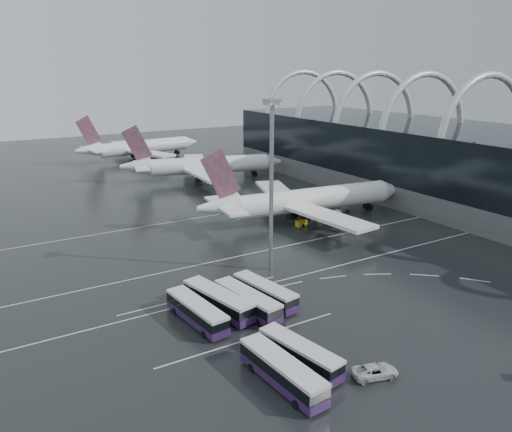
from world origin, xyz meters
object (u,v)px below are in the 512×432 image
van_curve_a (375,371)px  gse_cart_belly_d (345,209)px  airliner_gate_b (201,166)px  bus_row_near_c (247,301)px  bus_row_far_a (282,371)px  bus_row_near_b (218,301)px  bus_row_near_a (197,311)px  gse_cart_belly_c (301,223)px  bus_row_far_b (300,353)px  gse_cart_belly_e (297,209)px  gse_cart_belly_a (322,221)px  airliner_main (304,201)px  airliner_gate_c (138,148)px  bus_row_near_d (265,292)px  floodlight_mast (272,166)px

van_curve_a → gse_cart_belly_d: 72.61m
airliner_gate_b → van_curve_a: (-28.68, -110.04, -3.86)m
gse_cart_belly_d → bus_row_near_c: bearing=-144.9°
bus_row_far_a → bus_row_near_b: bearing=-9.4°
bus_row_near_a → gse_cart_belly_d: bearing=-65.5°
bus_row_near_a → gse_cart_belly_d: bus_row_near_a is taller
gse_cart_belly_c → bus_row_far_b: bearing=-126.2°
bus_row_near_b → gse_cart_belly_d: bearing=-70.1°
airliner_gate_b → gse_cart_belly_e: bearing=-68.9°
gse_cart_belly_a → gse_cart_belly_e: bearing=86.2°
airliner_main → airliner_gate_b: airliner_main is taller
bus_row_near_c → gse_cart_belly_d: bus_row_near_c is taller
bus_row_near_b → gse_cart_belly_a: 49.87m
airliner_gate_b → gse_cart_belly_a: (4.41, -58.07, -4.09)m
airliner_gate_c → bus_row_near_d: (-23.99, -134.01, -2.93)m
bus_row_near_b → floodlight_mast: floodlight_mast is taller
floodlight_mast → bus_row_near_a: bearing=-150.7°
bus_row_near_c → bus_row_near_d: bus_row_near_c is taller
bus_row_near_d → airliner_gate_c: bearing=-19.2°
bus_row_near_c → gse_cart_belly_a: bus_row_near_c is taller
bus_row_near_c → bus_row_near_a: bearing=76.1°
airliner_gate_b → van_curve_a: 113.78m
bus_row_near_a → bus_row_near_b: size_ratio=0.95×
van_curve_a → gse_cart_belly_e: size_ratio=2.71×
bus_row_far_a → gse_cart_belly_d: bearing=-50.5°
airliner_main → bus_row_near_c: 49.36m
airliner_main → gse_cart_belly_e: airliner_main is taller
van_curve_a → gse_cart_belly_d: van_curve_a is taller
bus_row_far_b → gse_cart_belly_c: bus_row_far_b is taller
bus_row_far_a → floodlight_mast: (17.59, 29.87, 17.48)m
airliner_gate_c → bus_row_near_a: 139.33m
airliner_gate_c → gse_cart_belly_a: airliner_gate_c is taller
airliner_gate_b → gse_cart_belly_c: 57.47m
gse_cart_belly_a → gse_cart_belly_c: bearing=172.4°
bus_row_near_c → bus_row_near_d: 4.24m
bus_row_far_a → van_curve_a: (10.40, -4.52, -1.02)m
bus_row_far_b → airliner_gate_b: bearing=-29.0°
airliner_gate_b → floodlight_mast: 79.99m
bus_row_near_d → gse_cart_belly_e: bearing=-50.1°
bus_row_near_d → gse_cart_belly_c: bus_row_near_d is taller
bus_row_near_a → bus_row_near_d: size_ratio=1.03×
bus_row_near_a → gse_cart_belly_c: bus_row_near_a is taller
bus_row_near_b → gse_cart_belly_c: bearing=-63.6°
airliner_main → bus_row_near_d: bearing=-127.1°
bus_row_far_a → gse_cart_belly_c: (37.88, 48.19, -1.12)m
airliner_gate_c → bus_row_far_b: bearing=-107.4°
airliner_main → airliner_gate_b: 53.57m
airliner_gate_b → van_curve_a: airliner_gate_b is taller
airliner_main → bus_row_far_a: airliner_main is taller
airliner_gate_c → van_curve_a: size_ratio=9.18×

